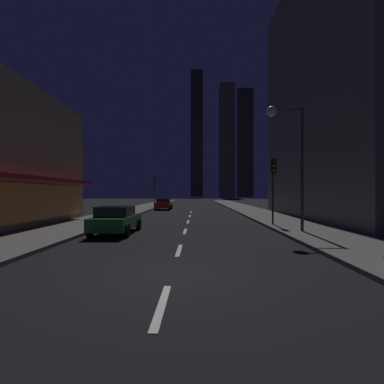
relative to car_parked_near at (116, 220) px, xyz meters
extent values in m
cube|color=black|center=(3.60, 24.49, -0.79)|extent=(78.00, 136.00, 0.10)
cube|color=#605E59|center=(10.60, 24.49, -0.67)|extent=(4.00, 76.00, 0.15)
cube|color=#605E59|center=(-3.40, 24.49, -0.67)|extent=(4.00, 76.00, 0.15)
cube|color=silver|center=(3.60, -9.51, -0.73)|extent=(0.16, 2.20, 0.01)
cube|color=silver|center=(3.60, -4.31, -0.73)|extent=(0.16, 2.20, 0.01)
cube|color=silver|center=(3.60, 0.89, -0.73)|extent=(0.16, 2.20, 0.01)
cube|color=silver|center=(3.60, 6.09, -0.73)|extent=(0.16, 2.20, 0.01)
cube|color=silver|center=(3.60, 11.29, -0.73)|extent=(0.16, 2.20, 0.01)
cube|color=silver|center=(3.60, 16.49, -0.73)|extent=(0.16, 2.20, 0.01)
cube|color=#D88C3F|center=(-5.40, -0.36, 0.86)|extent=(0.10, 17.36, 2.20)
cube|color=maroon|center=(-5.00, -0.36, 2.26)|extent=(0.90, 17.96, 0.20)
cube|color=slate|center=(18.10, 8.49, 10.01)|extent=(11.00, 20.00, 21.50)
cube|color=#38362A|center=(4.11, 140.13, 33.39)|extent=(6.52, 7.33, 68.27)
cube|color=#615C48|center=(16.99, 106.75, 23.42)|extent=(6.10, 7.33, 48.32)
cube|color=#3A372B|center=(29.07, 131.98, 27.03)|extent=(7.67, 5.30, 55.55)
cube|color=#2E2C23|center=(29.97, 142.16, 21.42)|extent=(6.11, 8.37, 44.31)
cube|color=#1E722D|center=(0.00, 0.05, -0.13)|extent=(1.80, 4.20, 0.65)
cube|color=black|center=(0.00, -0.15, 0.43)|extent=(1.64, 2.00, 0.55)
cylinder|color=black|center=(-0.88, 1.45, -0.40)|extent=(0.22, 0.68, 0.68)
cylinder|color=black|center=(0.88, 1.45, -0.40)|extent=(0.22, 0.68, 0.68)
cylinder|color=black|center=(-0.88, -1.35, -0.40)|extent=(0.22, 0.68, 0.68)
cylinder|color=black|center=(0.88, -1.35, -0.40)|extent=(0.22, 0.68, 0.68)
sphere|color=white|center=(-0.55, 2.10, -0.08)|extent=(0.18, 0.18, 0.18)
sphere|color=white|center=(0.55, 2.10, -0.08)|extent=(0.18, 0.18, 0.18)
cube|color=#B21919|center=(0.00, 21.21, -0.13)|extent=(1.80, 4.20, 0.65)
cube|color=black|center=(0.00, 21.01, 0.43)|extent=(1.64, 2.00, 0.55)
cylinder|color=black|center=(-0.88, 22.61, -0.40)|extent=(0.22, 0.68, 0.68)
cylinder|color=black|center=(0.88, 22.61, -0.40)|extent=(0.22, 0.68, 0.68)
cylinder|color=black|center=(-0.88, 19.81, -0.40)|extent=(0.22, 0.68, 0.68)
cylinder|color=black|center=(0.88, 19.81, -0.40)|extent=(0.22, 0.68, 0.68)
sphere|color=white|center=(-0.55, 23.26, -0.08)|extent=(0.18, 0.18, 0.18)
sphere|color=white|center=(0.55, 23.26, -0.08)|extent=(0.18, 0.18, 0.18)
cylinder|color=#B2B2B2|center=(-2.30, 9.69, -0.32)|extent=(0.22, 0.22, 0.55)
sphere|color=#B2B2B2|center=(-2.30, 9.69, -0.04)|extent=(0.21, 0.21, 0.21)
cylinder|color=#B2B2B2|center=(-2.30, 9.69, -0.56)|extent=(0.30, 0.30, 0.06)
cylinder|color=#B2B2B2|center=(-2.46, 9.69, -0.29)|extent=(0.10, 0.10, 0.10)
cylinder|color=#B2B2B2|center=(-2.14, 9.69, -0.29)|extent=(0.10, 0.10, 0.10)
cylinder|color=#2D2D2D|center=(9.10, 3.24, 1.51)|extent=(0.12, 0.12, 4.20)
cube|color=black|center=(9.10, 3.04, 3.11)|extent=(0.32, 0.24, 0.90)
sphere|color=red|center=(9.10, 2.91, 3.39)|extent=(0.18, 0.18, 0.18)
sphere|color=#F2B20C|center=(9.10, 2.91, 3.11)|extent=(0.18, 0.18, 0.18)
sphere|color=#19D833|center=(9.10, 2.91, 2.83)|extent=(0.18, 0.18, 0.18)
cylinder|color=#2D2D2D|center=(-1.90, 25.80, 1.51)|extent=(0.12, 0.12, 4.20)
cube|color=black|center=(-1.90, 25.60, 3.11)|extent=(0.32, 0.24, 0.90)
sphere|color=red|center=(-1.90, 25.47, 3.39)|extent=(0.18, 0.18, 0.18)
sphere|color=#F2B20C|center=(-1.90, 25.47, 3.11)|extent=(0.18, 0.18, 0.18)
sphere|color=#19D833|center=(-1.90, 25.47, 2.83)|extent=(0.18, 0.18, 0.18)
cylinder|color=#38383D|center=(9.80, 0.08, 2.66)|extent=(0.16, 0.16, 6.50)
cylinder|color=#38383D|center=(9.00, 0.08, 5.81)|extent=(1.60, 0.12, 0.12)
sphere|color=#FCF7CC|center=(8.20, 0.08, 5.71)|extent=(0.56, 0.56, 0.56)
camera|label=1|loc=(4.28, -14.93, 1.41)|focal=26.57mm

